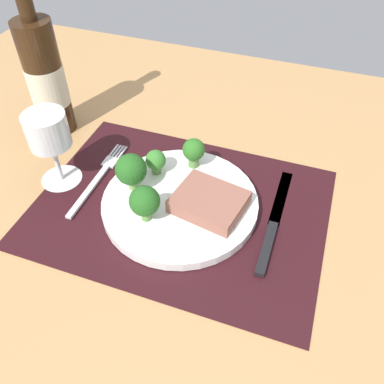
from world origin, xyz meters
TOP-DOWN VIEW (x-y plane):
  - ground_plane at (0.00, 0.00)cm, footprint 140.00×110.00cm
  - placemat at (0.00, 0.00)cm, footprint 46.47×34.22cm
  - plate at (0.00, 0.00)cm, footprint 25.12×25.12cm
  - steak at (4.88, 0.43)cm, footprint 11.99×10.43cm
  - broccoli_near_steak at (-6.11, 4.83)cm, footprint 3.44×3.44cm
  - broccoli_front_edge at (-3.40, -5.45)cm, footprint 4.64×4.64cm
  - broccoli_center at (-8.17, 0.06)cm, footprint 5.10×5.10cm
  - broccoli_back_left at (-0.68, 8.57)cm, footprint 3.83×3.83cm
  - fork at (-15.72, 1.42)cm, footprint 2.40×19.20cm
  - knife at (15.10, 0.53)cm, footprint 1.80×23.00cm
  - wine_bottle at (-30.64, 12.41)cm, footprint 6.95×6.95cm
  - wine_glass at (-21.93, -0.55)cm, footprint 7.01×7.01cm

SIDE VIEW (x-z plane):
  - ground_plane at x=0.00cm, z-range -3.00..0.00cm
  - placemat at x=0.00cm, z-range 0.00..0.30cm
  - fork at x=-15.72cm, z-range 0.30..0.80cm
  - knife at x=15.10cm, z-range 0.20..1.00cm
  - plate at x=0.00cm, z-range 0.30..1.90cm
  - steak at x=4.88cm, z-range 1.90..4.25cm
  - broccoli_near_steak at x=-6.11cm, z-range 2.23..6.63cm
  - broccoli_back_left at x=-0.68cm, z-range 2.43..7.85cm
  - broccoli_front_edge at x=-3.40cm, z-range 2.55..8.72cm
  - broccoli_center at x=-8.17cm, z-range 2.54..9.12cm
  - wine_glass at x=-21.93cm, z-range 2.85..16.23cm
  - wine_bottle at x=-30.64cm, z-range -4.25..26.73cm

